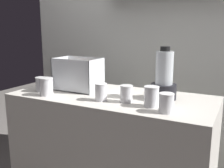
% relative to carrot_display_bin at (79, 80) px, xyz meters
% --- Properties ---
extents(counter, '(1.40, 0.64, 0.90)m').
position_rel_carrot_display_bin_xyz_m(counter, '(0.30, -0.04, -0.53)').
color(counter, beige).
rests_on(counter, ground_plane).
extents(back_wall_unit, '(2.60, 0.24, 2.50)m').
position_rel_carrot_display_bin_xyz_m(back_wall_unit, '(0.30, 0.73, 0.29)').
color(back_wall_unit, silver).
rests_on(back_wall_unit, ground_plane).
extents(carrot_display_bin, '(0.34, 0.22, 0.24)m').
position_rel_carrot_display_bin_xyz_m(carrot_display_bin, '(0.00, 0.00, 0.00)').
color(carrot_display_bin, white).
rests_on(carrot_display_bin, counter).
extents(blender_pitcher, '(0.17, 0.17, 0.35)m').
position_rel_carrot_display_bin_xyz_m(blender_pitcher, '(0.64, 0.03, 0.06)').
color(blender_pitcher, black).
rests_on(blender_pitcher, counter).
extents(juice_cup_pomegranate_far_left, '(0.09, 0.09, 0.11)m').
position_rel_carrot_display_bin_xyz_m(juice_cup_pomegranate_far_left, '(-0.21, -0.18, -0.03)').
color(juice_cup_pomegranate_far_left, white).
rests_on(juice_cup_pomegranate_far_left, counter).
extents(juice_cup_pomegranate_left, '(0.09, 0.09, 0.12)m').
position_rel_carrot_display_bin_xyz_m(juice_cup_pomegranate_left, '(-0.10, -0.25, -0.02)').
color(juice_cup_pomegranate_left, white).
rests_on(juice_cup_pomegranate_left, counter).
extents(juice_cup_mango_middle, '(0.08, 0.08, 0.11)m').
position_rel_carrot_display_bin_xyz_m(juice_cup_mango_middle, '(0.30, -0.19, -0.02)').
color(juice_cup_mango_middle, white).
rests_on(juice_cup_mango_middle, counter).
extents(juice_cup_beet_right, '(0.08, 0.08, 0.11)m').
position_rel_carrot_display_bin_xyz_m(juice_cup_beet_right, '(0.46, -0.15, -0.03)').
color(juice_cup_beet_right, white).
rests_on(juice_cup_beet_right, counter).
extents(juice_cup_beet_far_right, '(0.09, 0.09, 0.12)m').
position_rel_carrot_display_bin_xyz_m(juice_cup_beet_far_right, '(0.63, -0.17, -0.02)').
color(juice_cup_beet_far_right, white).
rests_on(juice_cup_beet_far_right, counter).
extents(juice_cup_orange_rightmost, '(0.09, 0.09, 0.11)m').
position_rel_carrot_display_bin_xyz_m(juice_cup_orange_rightmost, '(0.74, -0.24, -0.03)').
color(juice_cup_orange_rightmost, white).
rests_on(juice_cup_orange_rightmost, counter).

